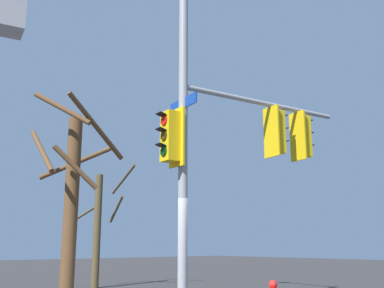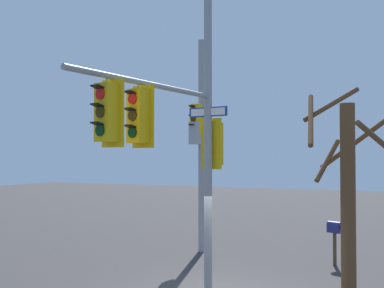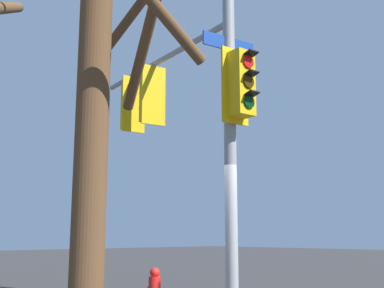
% 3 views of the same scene
% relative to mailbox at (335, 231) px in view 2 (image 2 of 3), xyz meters
% --- Properties ---
extents(main_signal_pole_assembly, '(5.33, 3.69, 9.62)m').
position_rel_mailbox_xyz_m(main_signal_pole_assembly, '(-5.82, 2.47, 3.71)').
color(main_signal_pole_assembly, gray).
rests_on(main_signal_pole_assembly, ground).
extents(secondary_pole_assembly, '(0.78, 0.44, 7.83)m').
position_rel_mailbox_xyz_m(secondary_pole_assembly, '(0.18, 4.81, 3.07)').
color(secondary_pole_assembly, gray).
rests_on(secondary_pole_assembly, ground).
extents(mailbox, '(0.41, 0.50, 1.41)m').
position_rel_mailbox_xyz_m(mailbox, '(0.00, 0.00, 0.00)').
color(mailbox, '#4C3823').
rests_on(mailbox, ground).
extents(bare_tree_across_street, '(2.49, 2.49, 5.32)m').
position_rel_mailbox_xyz_m(bare_tree_across_street, '(-3.72, -0.79, 1.61)').
color(bare_tree_across_street, brown).
rests_on(bare_tree_across_street, ground).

